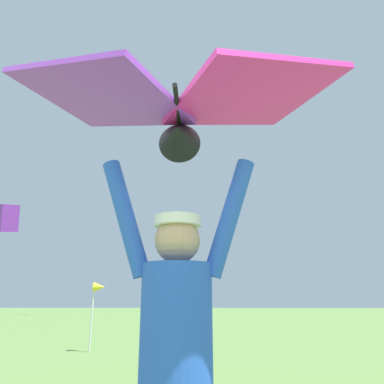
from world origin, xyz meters
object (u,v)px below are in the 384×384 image
kite_flyer_person (176,362)px  distant_kite_teal_high_left (114,103)px  distant_kite_purple_overhead_distant (7,218)px  held_stunt_kite (178,107)px  marker_flag (98,291)px

kite_flyer_person → distant_kite_teal_high_left: distant_kite_teal_high_left is taller
distant_kite_purple_overhead_distant → kite_flyer_person: bearing=-57.2°
kite_flyer_person → held_stunt_kite: held_stunt_kite is taller
distant_kite_teal_high_left → distant_kite_purple_overhead_distant: (0.44, -15.65, -14.44)m
marker_flag → distant_kite_purple_overhead_distant: bearing=140.7°
held_stunt_kite → marker_flag: size_ratio=1.08×
distant_kite_teal_high_left → distant_kite_purple_overhead_distant: distant_kite_teal_high_left is taller
distant_kite_purple_overhead_distant → distant_kite_teal_high_left: bearing=91.6°
distant_kite_teal_high_left → distant_kite_purple_overhead_distant: 21.30m
kite_flyer_person → distant_kite_purple_overhead_distant: bearing=122.8°
held_stunt_kite → marker_flag: 8.09m
held_stunt_kite → distant_kite_teal_high_left: size_ratio=2.02×
distant_kite_purple_overhead_distant → marker_flag: size_ratio=0.74×
kite_flyer_person → distant_kite_teal_high_left: size_ratio=2.18×
kite_flyer_person → marker_flag: (-2.53, 7.57, 0.49)m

